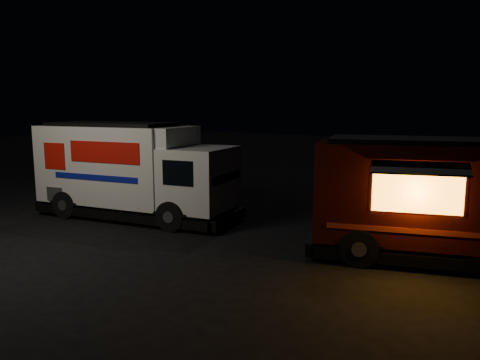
% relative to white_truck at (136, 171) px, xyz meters
% --- Properties ---
extents(ground, '(80.00, 80.00, 0.00)m').
position_rel_white_truck_xyz_m(ground, '(2.33, -1.21, -1.41)').
color(ground, black).
rests_on(ground, ground).
extents(white_truck, '(6.47, 3.04, 2.82)m').
position_rel_white_truck_xyz_m(white_truck, '(0.00, 0.00, 0.00)').
color(white_truck, silver).
rests_on(white_truck, ground).
extents(red_truck, '(6.02, 3.58, 2.64)m').
position_rel_white_truck_xyz_m(red_truck, '(8.40, 0.68, -0.09)').
color(red_truck, '#340B09').
rests_on(red_truck, ground).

